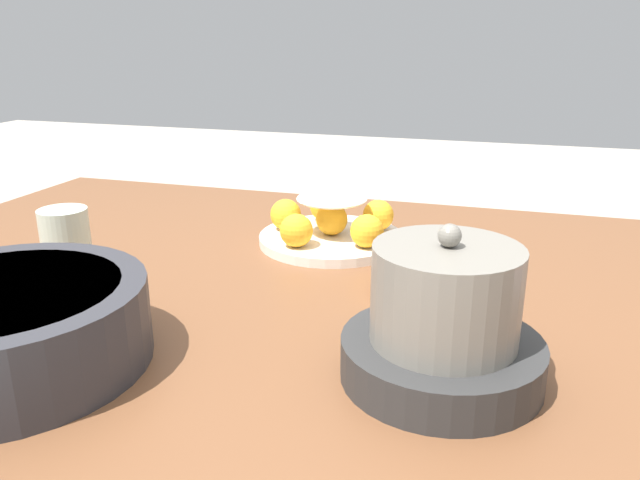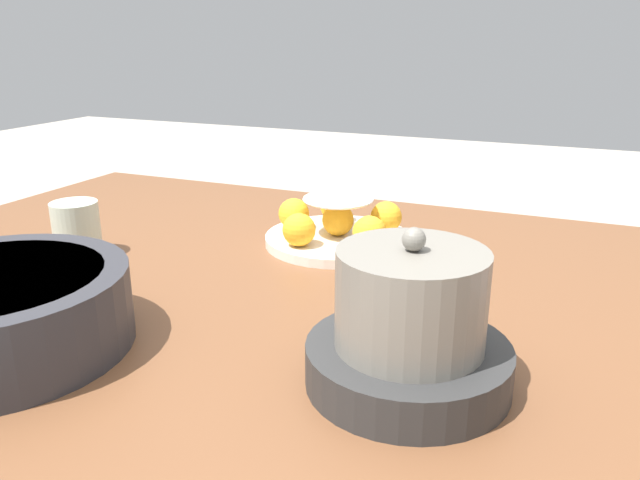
# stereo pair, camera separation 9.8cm
# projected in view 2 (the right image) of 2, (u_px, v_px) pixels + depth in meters

# --- Properties ---
(dining_table) EXTENTS (1.56, 1.05, 0.75)m
(dining_table) POSITION_uv_depth(u_px,v_px,m) (299.00, 338.00, 0.93)
(dining_table) COLOR brown
(dining_table) RESTS_ON ground_plane
(cake_plate) EXTENTS (0.25, 0.25, 0.09)m
(cake_plate) POSITION_uv_depth(u_px,v_px,m) (337.00, 226.00, 1.08)
(cake_plate) COLOR silver
(cake_plate) RESTS_ON dining_table
(sauce_bowl) EXTENTS (0.10, 0.10, 0.03)m
(sauce_bowl) POSITION_uv_depth(u_px,v_px,m) (401.00, 289.00, 0.86)
(sauce_bowl) COLOR tan
(sauce_bowl) RESTS_ON dining_table
(cup_near) EXTENTS (0.08, 0.08, 0.09)m
(cup_near) POSITION_uv_depth(u_px,v_px,m) (77.00, 229.00, 1.02)
(cup_near) COLOR beige
(cup_near) RESTS_ON dining_table
(warming_pot) EXTENTS (0.21, 0.21, 0.17)m
(warming_pot) POSITION_uv_depth(u_px,v_px,m) (409.00, 330.00, 0.64)
(warming_pot) COLOR #2D2D2D
(warming_pot) RESTS_ON dining_table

